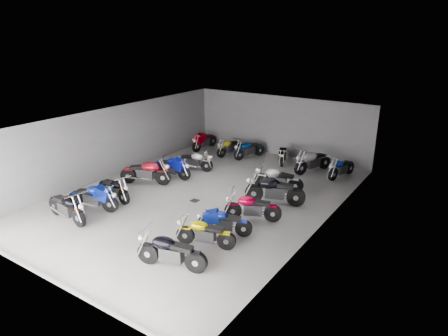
{
  "coord_description": "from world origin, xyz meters",
  "views": [
    {
      "loc": [
        9.12,
        -12.05,
        6.51
      ],
      "look_at": [
        0.36,
        1.08,
        1.0
      ],
      "focal_mm": 32.0,
      "sensor_mm": 36.0,
      "label": 1
    }
  ],
  "objects_px": {
    "motorcycle_right_f": "(278,179)",
    "motorcycle_back_c": "(249,149)",
    "motorcycle_right_e": "(274,190)",
    "motorcycle_left_e": "(172,167)",
    "motorcycle_right_a": "(170,252)",
    "motorcycle_back_a": "(204,141)",
    "motorcycle_left_f": "(194,161)",
    "motorcycle_left_d": "(146,172)",
    "motorcycle_right_d": "(252,207)",
    "drain_grate": "(195,201)",
    "motorcycle_left_a": "(67,207)",
    "motorcycle_back_b": "(230,147)",
    "motorcycle_back_e": "(312,161)",
    "motorcycle_left_b": "(93,197)",
    "motorcycle_left_c": "(114,188)",
    "motorcycle_back_d": "(283,155)",
    "motorcycle_back_f": "(341,168)",
    "motorcycle_right_c": "(223,222)"
  },
  "relations": [
    {
      "from": "motorcycle_left_b",
      "to": "motorcycle_back_c",
      "type": "xyz_separation_m",
      "value": [
        1.63,
        8.83,
        -0.02
      ]
    },
    {
      "from": "motorcycle_left_b",
      "to": "motorcycle_back_f",
      "type": "height_order",
      "value": "motorcycle_left_b"
    },
    {
      "from": "motorcycle_right_a",
      "to": "motorcycle_left_c",
      "type": "bearing_deg",
      "value": 48.68
    },
    {
      "from": "motorcycle_left_a",
      "to": "motorcycle_back_f",
      "type": "xyz_separation_m",
      "value": [
        6.69,
        9.79,
        -0.07
      ]
    },
    {
      "from": "motorcycle_left_e",
      "to": "motorcycle_right_a",
      "type": "bearing_deg",
      "value": 35.76
    },
    {
      "from": "motorcycle_left_c",
      "to": "motorcycle_back_d",
      "type": "distance_m",
      "value": 8.78
    },
    {
      "from": "motorcycle_left_f",
      "to": "motorcycle_back_f",
      "type": "distance_m",
      "value": 6.96
    },
    {
      "from": "motorcycle_back_d",
      "to": "motorcycle_back_f",
      "type": "xyz_separation_m",
      "value": [
        3.16,
        -0.43,
        0.02
      ]
    },
    {
      "from": "motorcycle_back_e",
      "to": "motorcycle_back_f",
      "type": "relative_size",
      "value": 1.14
    },
    {
      "from": "drain_grate",
      "to": "motorcycle_right_d",
      "type": "height_order",
      "value": "motorcycle_right_d"
    },
    {
      "from": "motorcycle_left_e",
      "to": "motorcycle_right_a",
      "type": "relative_size",
      "value": 0.98
    },
    {
      "from": "motorcycle_left_c",
      "to": "motorcycle_back_a",
      "type": "bearing_deg",
      "value": -162.35
    },
    {
      "from": "motorcycle_right_d",
      "to": "motorcycle_back_d",
      "type": "relative_size",
      "value": 1.09
    },
    {
      "from": "motorcycle_right_d",
      "to": "motorcycle_right_c",
      "type": "bearing_deg",
      "value": 145.67
    },
    {
      "from": "motorcycle_left_e",
      "to": "motorcycle_back_d",
      "type": "bearing_deg",
      "value": 140.3
    },
    {
      "from": "motorcycle_left_e",
      "to": "motorcycle_back_c",
      "type": "bearing_deg",
      "value": 157.21
    },
    {
      "from": "motorcycle_left_e",
      "to": "motorcycle_back_b",
      "type": "bearing_deg",
      "value": 170.78
    },
    {
      "from": "motorcycle_left_c",
      "to": "motorcycle_right_d",
      "type": "distance_m",
      "value": 5.71
    },
    {
      "from": "motorcycle_left_f",
      "to": "motorcycle_left_d",
      "type": "bearing_deg",
      "value": -31.53
    },
    {
      "from": "motorcycle_left_e",
      "to": "motorcycle_right_d",
      "type": "bearing_deg",
      "value": 67.01
    },
    {
      "from": "motorcycle_left_c",
      "to": "motorcycle_right_f",
      "type": "bearing_deg",
      "value": 140.8
    },
    {
      "from": "motorcycle_left_a",
      "to": "motorcycle_right_e",
      "type": "bearing_deg",
      "value": 140.51
    },
    {
      "from": "motorcycle_right_e",
      "to": "motorcycle_back_d",
      "type": "relative_size",
      "value": 1.3
    },
    {
      "from": "motorcycle_right_e",
      "to": "motorcycle_back_e",
      "type": "distance_m",
      "value": 4.34
    },
    {
      "from": "motorcycle_left_b",
      "to": "motorcycle_back_e",
      "type": "xyz_separation_m",
      "value": [
        5.27,
        8.62,
        0.04
      ]
    },
    {
      "from": "motorcycle_back_b",
      "to": "motorcycle_left_c",
      "type": "bearing_deg",
      "value": 96.71
    },
    {
      "from": "motorcycle_right_f",
      "to": "motorcycle_back_b",
      "type": "bearing_deg",
      "value": 43.48
    },
    {
      "from": "motorcycle_left_f",
      "to": "motorcycle_right_f",
      "type": "height_order",
      "value": "motorcycle_right_f"
    },
    {
      "from": "motorcycle_right_f",
      "to": "motorcycle_back_c",
      "type": "relative_size",
      "value": 1.08
    },
    {
      "from": "motorcycle_left_a",
      "to": "motorcycle_back_a",
      "type": "height_order",
      "value": "motorcycle_left_a"
    },
    {
      "from": "motorcycle_left_d",
      "to": "motorcycle_right_d",
      "type": "height_order",
      "value": "motorcycle_left_d"
    },
    {
      "from": "motorcycle_left_e",
      "to": "motorcycle_back_e",
      "type": "xyz_separation_m",
      "value": [
        5.1,
        4.32,
        0.05
      ]
    },
    {
      "from": "motorcycle_left_d",
      "to": "motorcycle_back_f",
      "type": "distance_m",
      "value": 8.89
    },
    {
      "from": "motorcycle_back_b",
      "to": "motorcycle_right_d",
      "type": "bearing_deg",
      "value": 139.88
    },
    {
      "from": "motorcycle_back_e",
      "to": "drain_grate",
      "type": "bearing_deg",
      "value": 88.33
    },
    {
      "from": "motorcycle_back_b",
      "to": "motorcycle_back_c",
      "type": "distance_m",
      "value": 1.14
    },
    {
      "from": "motorcycle_right_e",
      "to": "motorcycle_left_e",
      "type": "bearing_deg",
      "value": 70.52
    },
    {
      "from": "motorcycle_left_f",
      "to": "motorcycle_back_b",
      "type": "xyz_separation_m",
      "value": [
        0.1,
        3.05,
        -0.02
      ]
    },
    {
      "from": "motorcycle_left_c",
      "to": "motorcycle_right_f",
      "type": "xyz_separation_m",
      "value": [
        5.01,
        4.56,
        0.03
      ]
    },
    {
      "from": "motorcycle_back_b",
      "to": "motorcycle_left_f",
      "type": "bearing_deg",
      "value": 99.13
    },
    {
      "from": "motorcycle_right_c",
      "to": "motorcycle_back_d",
      "type": "height_order",
      "value": "motorcycle_right_c"
    },
    {
      "from": "motorcycle_right_a",
      "to": "motorcycle_back_f",
      "type": "distance_m",
      "value": 10.16
    },
    {
      "from": "motorcycle_back_c",
      "to": "motorcycle_right_e",
      "type": "bearing_deg",
      "value": 149.72
    },
    {
      "from": "drain_grate",
      "to": "motorcycle_back_c",
      "type": "xyz_separation_m",
      "value": [
        -1.04,
        6.05,
        0.48
      ]
    },
    {
      "from": "motorcycle_left_b",
      "to": "motorcycle_back_c",
      "type": "relative_size",
      "value": 1.07
    },
    {
      "from": "motorcycle_right_a",
      "to": "motorcycle_back_a",
      "type": "xyz_separation_m",
      "value": [
        -6.34,
        10.21,
        -0.01
      ]
    },
    {
      "from": "motorcycle_left_f",
      "to": "drain_grate",
      "type": "bearing_deg",
      "value": 20.66
    },
    {
      "from": "motorcycle_left_f",
      "to": "motorcycle_right_e",
      "type": "height_order",
      "value": "motorcycle_right_e"
    },
    {
      "from": "motorcycle_left_a",
      "to": "motorcycle_back_f",
      "type": "distance_m",
      "value": 11.86
    },
    {
      "from": "motorcycle_left_b",
      "to": "motorcycle_right_e",
      "type": "relative_size",
      "value": 0.91
    }
  ]
}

